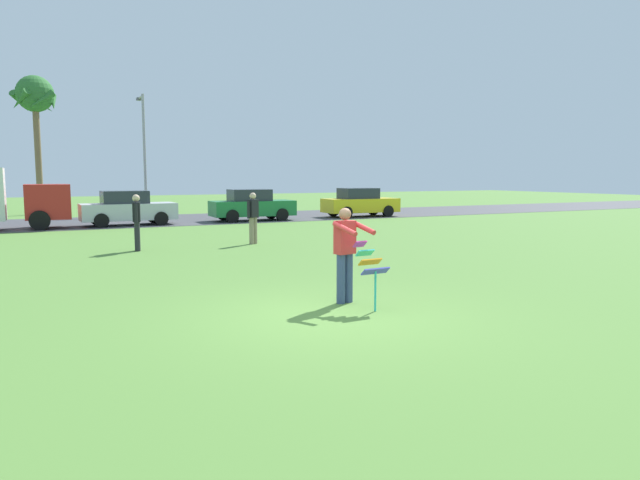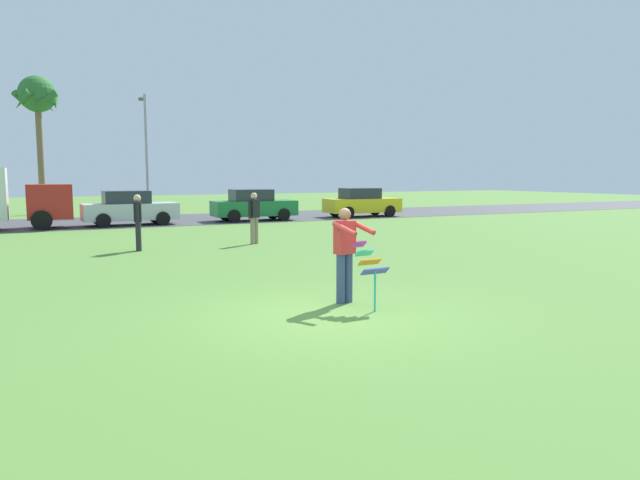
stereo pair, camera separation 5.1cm
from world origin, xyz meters
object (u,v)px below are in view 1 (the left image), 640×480
Objects in this scene: person_kite_flyer at (346,251)px; palm_tree_right_near at (35,100)px; parked_car_silver at (128,209)px; streetlight_pole at (144,146)px; person_walker_near at (137,221)px; person_walker_far at (253,216)px; parked_car_yellow at (360,203)px; parked_car_green at (252,206)px; kite_held at (370,264)px.

person_kite_flyer is 29.88m from palm_tree_right_near.
parked_car_silver is 0.61× the size of streetlight_pole.
person_kite_flyer is 0.25× the size of streetlight_pole.
person_walker_near and person_walker_far have the same top height.
streetlight_pole is at bearing 144.46° from parked_car_yellow.
parked_car_green is 2.46× the size of person_walker_near.
person_kite_flyer is 26.40m from streetlight_pole.
parked_car_silver is at bearing 83.33° from person_walker_near.
parked_car_yellow is 16.65m from person_walker_near.
parked_car_silver is 12.27m from palm_tree_right_near.
palm_tree_right_near is at bearing 98.86° from person_kite_flyer.
parked_car_silver is at bearing -71.16° from palm_tree_right_near.
parked_car_silver is 12.47m from parked_car_yellow.
person_kite_flyer is 9.45m from person_walker_near.
kite_held is at bearing -98.63° from person_walker_far.
parked_car_silver is (-1.04, 18.80, -0.18)m from person_kite_flyer.
parked_car_silver is 8.35m from streetlight_pole.
palm_tree_right_near reaches higher than person_walker_near.
kite_held is 10.08m from person_walker_far.
person_kite_flyer is 0.41× the size of parked_car_green.
person_walker_near is 1.00× the size of person_walker_far.
person_walker_near is at bearing -144.76° from parked_car_yellow.
parked_car_green and parked_car_yellow have the same top height.
parked_car_silver and parked_car_yellow have the same top height.
parked_car_yellow is at bearing 44.07° from person_walker_far.
person_walker_far is (1.64, 9.32, -0.02)m from person_kite_flyer.
parked_car_yellow is at bearing -32.55° from palm_tree_right_near.
parked_car_yellow is (11.30, 19.44, -0.02)m from kite_held.
streetlight_pole reaches higher than person_kite_flyer.
palm_tree_right_near is 21.38m from person_walker_far.
parked_car_yellow is at bearing 58.71° from person_kite_flyer.
parked_car_silver is at bearing -179.98° from parked_car_green.
parked_car_yellow is at bearing 35.24° from person_walker_near.
palm_tree_right_near is (-9.55, 10.18, 5.91)m from parked_car_green.
parked_car_green is at bearing 75.03° from person_kite_flyer.
parked_car_green is 0.53× the size of palm_tree_right_near.
kite_held is at bearing -86.55° from parked_car_silver.
parked_car_green reaches higher than kite_held.
person_kite_flyer is 0.21× the size of palm_tree_right_near.
streetlight_pole is at bearing 87.68° from person_kite_flyer.
parked_car_green is 2.46× the size of person_walker_far.
parked_car_yellow is 13.63m from person_walker_far.
parked_car_green is at bearing -46.83° from palm_tree_right_near.
palm_tree_right_near is (-3.47, 10.18, 5.91)m from parked_car_silver.
palm_tree_right_near is at bearing 133.17° from parked_car_green.
parked_car_yellow reaches higher than kite_held.
parked_car_silver is at bearing 93.18° from person_kite_flyer.
palm_tree_right_near is 20.74m from person_walker_near.
kite_held is 0.28× the size of parked_car_yellow.
streetlight_pole reaches higher than person_walker_far.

